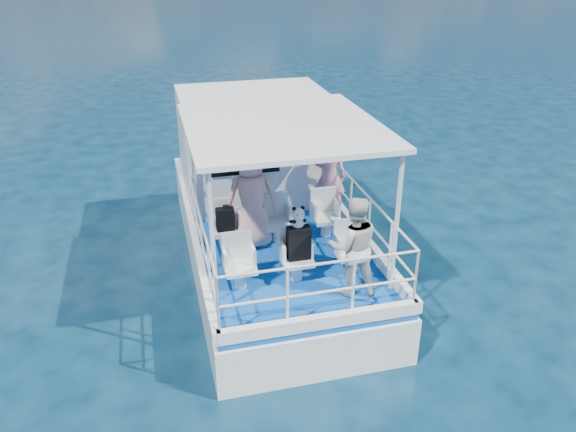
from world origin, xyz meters
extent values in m
plane|color=#061D30|center=(0.00, 0.00, 0.00)|extent=(2000.00, 2000.00, 0.00)
cube|color=white|center=(0.00, 1.00, 0.00)|extent=(3.00, 7.00, 1.60)
cube|color=#0B4298|center=(0.00, 1.00, 0.85)|extent=(2.90, 6.90, 0.10)
cube|color=white|center=(0.00, 2.30, 2.00)|extent=(2.85, 2.00, 2.20)
cube|color=white|center=(0.00, -0.20, 3.14)|extent=(3.00, 3.20, 0.08)
cylinder|color=white|center=(-1.35, -1.70, 2.00)|extent=(0.07, 0.07, 2.20)
cylinder|color=white|center=(1.35, -1.70, 2.00)|extent=(0.07, 0.07, 2.20)
cylinder|color=white|center=(-1.35, 1.20, 2.00)|extent=(0.07, 0.07, 2.20)
cylinder|color=white|center=(1.35, 1.20, 2.00)|extent=(0.07, 0.07, 2.20)
cube|color=white|center=(-0.90, 0.20, 1.09)|extent=(0.48, 0.46, 0.38)
cube|color=white|center=(0.00, 0.20, 1.09)|extent=(0.48, 0.46, 0.38)
cube|color=white|center=(0.90, 0.20, 1.09)|extent=(0.48, 0.46, 0.38)
cube|color=white|center=(-0.90, -1.10, 1.09)|extent=(0.48, 0.46, 0.38)
cube|color=white|center=(0.00, -1.10, 1.09)|extent=(0.48, 0.46, 0.38)
cube|color=white|center=(0.90, -1.10, 1.09)|extent=(0.48, 0.46, 0.38)
imported|color=pink|center=(-0.45, 0.18, 1.80)|extent=(0.71, 0.54, 1.80)
imported|color=pink|center=(1.20, 0.96, 1.73)|extent=(0.71, 0.58, 1.66)
imported|color=beige|center=(0.72, -1.65, 1.68)|extent=(0.84, 0.70, 1.57)
cube|color=black|center=(-0.93, 0.13, 1.48)|extent=(0.31, 0.17, 0.40)
cube|color=black|center=(0.03, -1.10, 1.55)|extent=(0.35, 0.20, 0.53)
cube|color=black|center=(-0.91, 0.12, 1.71)|extent=(0.11, 0.06, 0.06)
camera|label=1|loc=(-2.01, -8.41, 5.71)|focal=35.00mm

